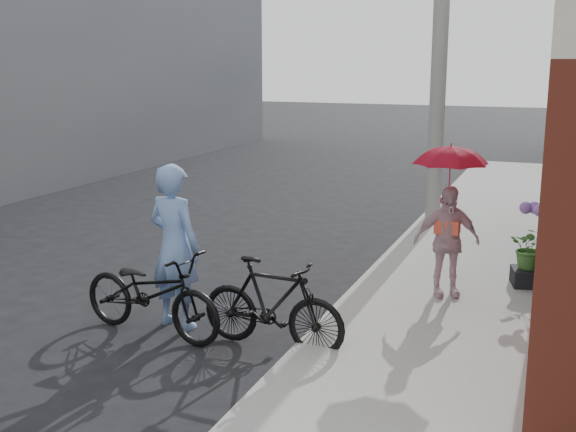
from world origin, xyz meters
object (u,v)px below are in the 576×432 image
Objects in this scene: bike_left at (151,293)px; bike_right at (272,304)px; kimono_woman at (447,241)px; planter at (529,277)px; utility_pole at (441,29)px; officer at (175,246)px.

bike_left is 1.14× the size of bike_right.
kimono_woman reaches higher than planter.
bike_right is at bearing -129.94° from planter.
utility_pole reaches higher than officer.
kimono_woman is (0.95, -4.42, -2.69)m from utility_pole.
planter is at bearing -42.61° from bike_left.
utility_pole is at bearing -6.90° from bike_left.
officer reaches higher than bike_right.
bike_left is at bearing -105.90° from utility_pole.
utility_pole reaches higher than planter.
kimono_woman is 3.31× the size of planter.
officer is 1.01× the size of bike_left.
officer is at bearing -144.09° from planter.
kimono_woman reaches higher than bike_left.
kimono_woman is at bearing -77.87° from utility_pole.
kimono_woman is (2.83, 2.20, 0.33)m from bike_left.
kimono_woman is at bearing -43.22° from bike_left.
officer is at bearing -169.73° from kimono_woman.
officer is 1.36× the size of kimono_woman.
bike_left is (-0.11, -0.34, -0.45)m from officer.
bike_left is 1.34× the size of kimono_woman.
utility_pole reaches higher than kimono_woman.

